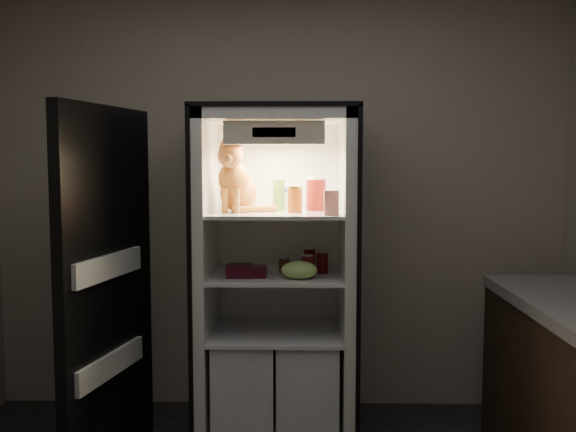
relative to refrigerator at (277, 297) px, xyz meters
name	(u,v)px	position (x,y,z in m)	size (l,w,h in m)	color
room_shell	(262,148)	(0.00, -1.38, 0.83)	(3.60, 3.60, 3.60)	white
refrigerator	(277,297)	(0.00, 0.00, 0.00)	(0.90, 0.72, 1.88)	white
fridge_door	(108,291)	(-0.85, -0.45, 0.12)	(0.24, 0.86, 1.85)	black
tabby_cat	(236,184)	(-0.23, -0.05, 0.65)	(0.35, 0.41, 0.42)	orange
parmesan_shaker	(279,195)	(0.01, 0.00, 0.59)	(0.07, 0.07, 0.18)	#268C38
mayo_tub	(280,199)	(0.02, 0.08, 0.56)	(0.09, 0.09, 0.12)	white
salsa_jar	(295,199)	(0.10, -0.11, 0.57)	(0.08, 0.08, 0.15)	maroon
pepper_jar	(316,194)	(0.22, 0.02, 0.60)	(0.12, 0.12, 0.19)	maroon
cream_carton	(331,203)	(0.30, -0.27, 0.56)	(0.08, 0.08, 0.13)	white
soda_can_a	(310,259)	(0.19, 0.07, 0.21)	(0.07, 0.07, 0.13)	black
soda_can_b	(322,263)	(0.26, -0.05, 0.21)	(0.07, 0.07, 0.12)	black
soda_can_c	(307,266)	(0.17, -0.17, 0.21)	(0.07, 0.07, 0.12)	black
condiment_jar	(284,264)	(0.04, -0.02, 0.19)	(0.07, 0.07, 0.09)	#5B301A
grape_bag	(299,270)	(0.13, -0.23, 0.20)	(0.19, 0.14, 0.10)	#83C25A
berry_box_left	(239,271)	(-0.20, -0.17, 0.18)	(0.13, 0.13, 0.07)	#450B18
berry_box_right	(256,272)	(-0.11, -0.17, 0.18)	(0.11, 0.11, 0.06)	#450B18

